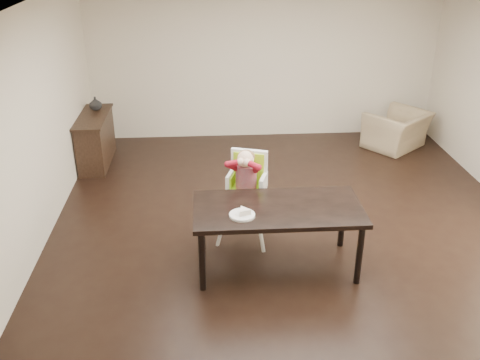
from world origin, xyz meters
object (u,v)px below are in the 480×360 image
Objects in this scene: high_chair at (247,176)px; sideboard at (96,140)px; dining_table at (278,213)px; armchair at (398,124)px.

high_chair is 3.27m from sideboard.
dining_table is 4.22m from armchair.
dining_table is at bearing 14.60° from armchair.
armchair is at bearing 53.60° from dining_table.
sideboard reaches higher than dining_table.
sideboard is at bearing 129.06° from dining_table.
armchair is 0.76× the size of sideboard.
sideboard is (-4.98, -0.33, -0.02)m from armchair.
armchair is at bearing 3.76° from sideboard.
armchair is (2.78, 2.72, -0.39)m from high_chair.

